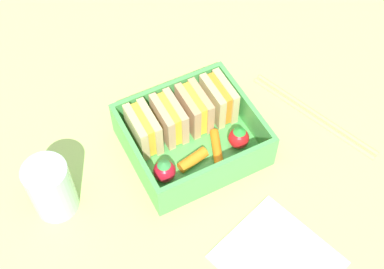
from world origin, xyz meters
TOP-DOWN VIEW (x-y plane):
  - ground_plane at (0.00, 0.00)cm, footprint 120.00×120.00cm
  - bento_tray at (0.00, 0.00)cm, footprint 15.76×14.01cm
  - bento_rim at (0.00, 0.00)cm, footprint 15.76×14.01cm
  - sandwich_left at (-5.24, 2.75)cm, footprint 2.78×5.50cm
  - sandwich_center_left at (-1.75, 2.75)cm, footprint 2.78×5.50cm
  - sandwich_center at (1.75, 2.75)cm, footprint 2.78×5.50cm
  - sandwich_center_right at (5.24, 2.75)cm, footprint 2.78×5.50cm
  - strawberry_left at (-5.28, -3.12)cm, footprint 2.68×2.68cm
  - carrot_stick_left at (-1.37, -2.86)cm, footprint 4.08×2.15cm
  - carrot_stick_far_left at (2.08, -2.59)cm, footprint 2.91×5.12cm
  - strawberry_far_left at (4.92, -3.01)cm, footprint 2.61×2.61cm
  - chopstick_pair at (16.63, -2.99)cm, footprint 7.91×18.57cm
  - drinking_glass at (-17.89, -0.49)cm, footprint 5.09×5.09cm
  - folded_napkin at (1.44, -17.84)cm, footprint 13.92×14.61cm

SIDE VIEW (x-z plane):
  - ground_plane at x=0.00cm, z-range -2.00..0.00cm
  - folded_napkin at x=1.44cm, z-range 0.00..0.40cm
  - chopstick_pair at x=16.63cm, z-range 0.00..0.70cm
  - bento_tray at x=0.00cm, z-range 0.00..1.20cm
  - carrot_stick_far_left at x=2.08cm, z-range 1.20..2.32cm
  - carrot_stick_left at x=-1.37cm, z-range 1.20..2.57cm
  - strawberry_far_left at x=4.92cm, z-range 1.02..4.23cm
  - strawberry_left at x=-5.28cm, z-range 1.02..4.31cm
  - bento_rim at x=0.00cm, z-range 1.20..5.30cm
  - sandwich_left at x=-5.24cm, z-range 1.20..6.23cm
  - sandwich_center_left at x=-1.75cm, z-range 1.20..6.23cm
  - sandwich_center at x=1.75cm, z-range 1.20..6.23cm
  - sandwich_center_right at x=5.24cm, z-range 1.20..6.23cm
  - drinking_glass at x=-17.89cm, z-range 0.00..7.63cm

